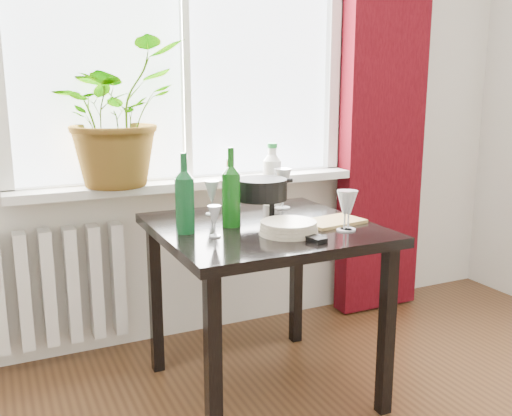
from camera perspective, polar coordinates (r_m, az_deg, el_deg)
name	(u,v)px	position (r m, az deg, el deg)	size (l,w,h in m)	color
window	(183,19)	(2.86, -7.33, 18.20)	(1.72, 0.08, 1.62)	white
windowsill	(192,183)	(2.82, -6.46, 2.49)	(1.72, 0.20, 0.04)	silver
curtain	(385,85)	(3.29, 12.74, 11.92)	(0.50, 0.12, 2.56)	#37050A
radiator	(36,290)	(2.82, -21.12, -7.62)	(0.80, 0.10, 0.55)	silver
table	(263,246)	(2.35, 0.71, -3.84)	(0.85, 0.85, 0.74)	black
potted_plant	(115,113)	(2.66, -13.94, 9.19)	(0.59, 0.51, 0.66)	#327F22
wine_bottle_left	(185,193)	(2.19, -7.16, 1.52)	(0.07, 0.07, 0.31)	#0C401C
wine_bottle_right	(231,187)	(2.27, -2.51, 2.12)	(0.07, 0.07, 0.32)	#0D450D
bottle_amber	(229,185)	(2.57, -2.70, 2.36)	(0.06, 0.06, 0.24)	brown
cleaning_bottle	(272,174)	(2.69, 1.61, 3.46)	(0.08, 0.08, 0.30)	white
wineglass_front_right	(345,210)	(2.24, 8.89, -0.23)	(0.07, 0.07, 0.16)	silver
wineglass_far_right	(349,210)	(2.25, 9.25, -0.19)	(0.07, 0.07, 0.16)	silver
wineglass_back_center	(283,188)	(2.62, 2.69, 2.02)	(0.08, 0.08, 0.19)	silver
wineglass_back_left	(212,197)	(2.50, -4.42, 1.06)	(0.06, 0.06, 0.15)	#B4BDC2
wineglass_front_left	(215,221)	(2.14, -4.16, -1.32)	(0.05, 0.05, 0.12)	silver
plate_stack	(288,228)	(2.18, 3.26, -1.98)	(0.23, 0.23, 0.05)	beige
fondue_pot	(261,199)	(2.42, 0.50, 0.94)	(0.25, 0.22, 0.17)	black
tv_remote	(308,237)	(2.12, 5.22, -2.86)	(0.05, 0.17, 0.02)	black
cutting_board	(333,222)	(2.37, 7.66, -1.35)	(0.25, 0.16, 0.01)	tan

